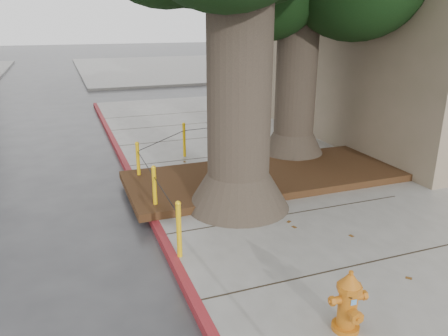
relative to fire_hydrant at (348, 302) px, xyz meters
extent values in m
plane|color=#28282B|center=(0.48, 1.16, -0.54)|extent=(140.00, 140.00, 0.00)
cube|color=slate|center=(6.48, 31.16, -0.46)|extent=(16.00, 20.00, 0.15)
cube|color=maroon|center=(-1.52, 3.66, -0.46)|extent=(0.14, 26.00, 0.16)
cube|color=black|center=(1.38, 5.06, -0.31)|extent=(6.40, 2.60, 0.16)
cube|color=silver|center=(16.48, 27.16, 3.96)|extent=(10.00, 10.00, 9.00)
cone|color=#4C3F33|center=(0.18, 3.86, -0.04)|extent=(2.04, 2.04, 0.70)
cylinder|color=#4C3F33|center=(0.18, 3.86, 1.99)|extent=(1.20, 1.20, 4.22)
cone|color=#4C3F33|center=(2.78, 6.36, -0.04)|extent=(1.77, 1.77, 0.70)
cylinder|color=#4C3F33|center=(2.78, 6.36, 1.78)|extent=(1.04, 1.04, 3.84)
cylinder|color=yellow|center=(-1.42, 2.36, 0.06)|extent=(0.08, 0.08, 0.90)
sphere|color=yellow|center=(-1.42, 2.36, 0.51)|extent=(0.09, 0.09, 0.09)
cylinder|color=yellow|center=(-1.42, 4.16, 0.06)|extent=(0.08, 0.08, 0.90)
sphere|color=yellow|center=(-1.42, 4.16, 0.51)|extent=(0.09, 0.09, 0.09)
cylinder|color=yellow|center=(-1.42, 5.96, 0.06)|extent=(0.08, 0.08, 0.90)
sphere|color=yellow|center=(-1.42, 5.96, 0.51)|extent=(0.09, 0.09, 0.09)
cylinder|color=yellow|center=(0.08, 7.46, 0.06)|extent=(0.08, 0.08, 0.90)
sphere|color=yellow|center=(0.08, 7.46, 0.51)|extent=(0.09, 0.09, 0.09)
cylinder|color=yellow|center=(2.28, 7.66, 0.06)|extent=(0.08, 0.08, 0.90)
sphere|color=yellow|center=(2.28, 7.66, 0.51)|extent=(0.09, 0.09, 0.09)
cylinder|color=black|center=(-1.42, 3.26, 0.33)|extent=(0.02, 1.80, 0.02)
cylinder|color=black|center=(-1.42, 5.06, 0.33)|extent=(0.02, 1.80, 0.02)
cylinder|color=black|center=(-0.67, 6.71, 0.33)|extent=(1.51, 1.51, 0.02)
cylinder|color=black|center=(1.18, 7.56, 0.33)|extent=(2.20, 0.22, 0.02)
cylinder|color=#CB6A14|center=(0.00, 0.01, -0.36)|extent=(0.36, 0.36, 0.06)
cylinder|color=#CB6A14|center=(0.00, 0.01, -0.08)|extent=(0.25, 0.25, 0.52)
cylinder|color=#CB6A14|center=(0.00, 0.01, 0.19)|extent=(0.32, 0.32, 0.07)
cone|color=#CB6A14|center=(0.00, 0.01, 0.29)|extent=(0.30, 0.30, 0.15)
cylinder|color=#CB6A14|center=(0.00, 0.01, 0.38)|extent=(0.06, 0.06, 0.05)
cylinder|color=#CB6A14|center=(-0.13, 0.02, 0.05)|extent=(0.15, 0.10, 0.09)
cylinder|color=#CB6A14|center=(0.13, 0.00, 0.05)|extent=(0.15, 0.10, 0.09)
cylinder|color=#CB6A14|center=(-0.01, -0.12, -0.08)|extent=(0.15, 0.16, 0.13)
cube|color=#5999D8|center=(-0.01, -0.11, 0.07)|extent=(0.07, 0.01, 0.07)
imported|color=#B8B7BD|center=(6.96, 18.48, 0.05)|extent=(3.49, 1.50, 1.18)
imported|color=maroon|center=(9.26, 18.45, 0.07)|extent=(3.75, 1.45, 1.22)
camera|label=1|loc=(-2.89, -3.56, 3.15)|focal=35.00mm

